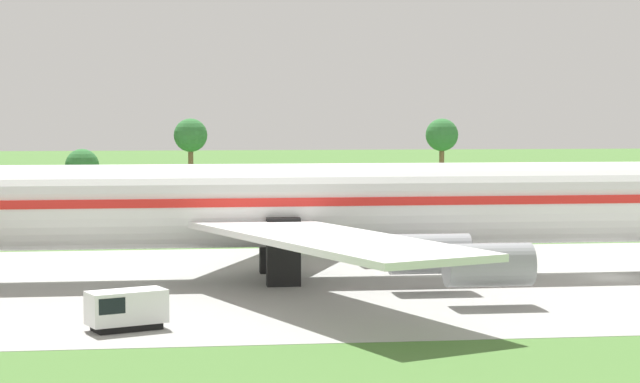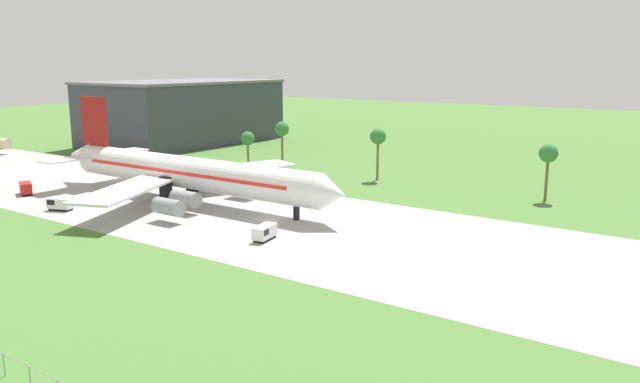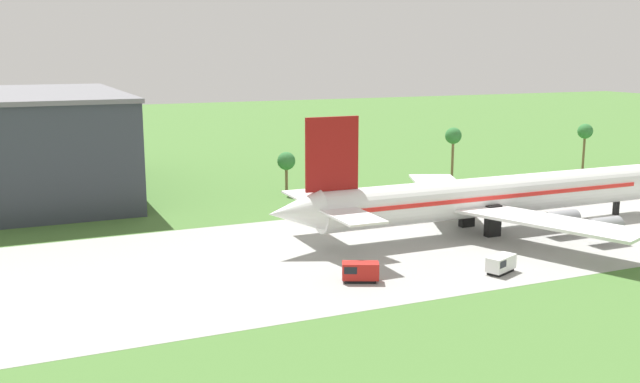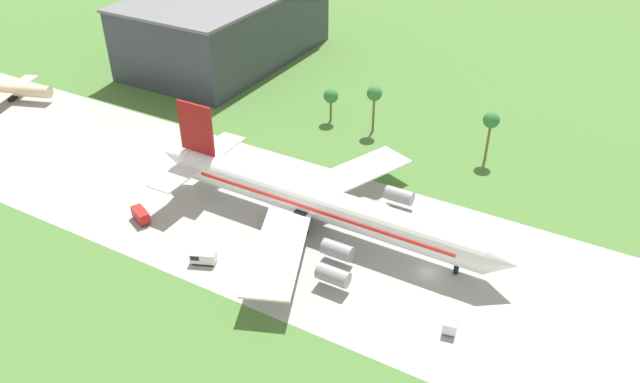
% 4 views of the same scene
% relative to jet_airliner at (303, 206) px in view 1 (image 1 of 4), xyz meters
% --- Properties ---
extents(ground_plane, '(600.00, 600.00, 0.00)m').
position_rel_jet_airliner_xyz_m(ground_plane, '(23.02, -2.24, -5.47)').
color(ground_plane, '#477233').
extents(taxiway_strip, '(320.00, 44.00, 0.02)m').
position_rel_jet_airliner_xyz_m(taxiway_strip, '(23.02, -2.24, -5.46)').
color(taxiway_strip, '#9E9E99').
rests_on(taxiway_strip, ground_plane).
extents(jet_airliner, '(73.83, 54.11, 19.10)m').
position_rel_jet_airliner_xyz_m(jet_airliner, '(0.00, 0.00, 0.00)').
color(jet_airliner, white).
rests_on(jet_airliner, ground_plane).
extents(baggage_tug, '(4.84, 3.54, 2.29)m').
position_rel_jet_airliner_xyz_m(baggage_tug, '(-12.34, -19.08, -4.23)').
color(baggage_tug, black).
rests_on(baggage_tug, ground_plane).
extents(palm_tree_row, '(101.33, 3.60, 11.76)m').
position_rel_jet_airliner_xyz_m(palm_tree_row, '(25.92, 39.89, 3.41)').
color(palm_tree_row, brown).
rests_on(palm_tree_row, ground_plane).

